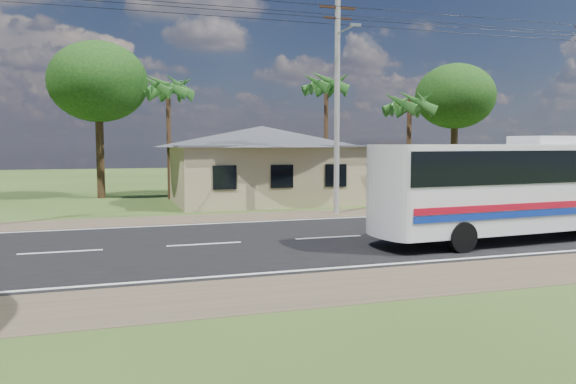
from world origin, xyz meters
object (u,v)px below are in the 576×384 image
Objects in this scene: waiting_shed at (485,155)px; person at (401,193)px; coach_bus at (532,181)px; motorcycle at (416,200)px.

person is (-6.28, -1.61, -1.88)m from waiting_shed.
person is (-0.04, 9.31, -1.24)m from coach_bus.
coach_bus is at bearing -119.77° from waiting_shed.
motorcycle is (-5.17, -1.23, -2.32)m from waiting_shed.
motorcycle is at bearing 79.66° from coach_bus.
waiting_shed is at bearing -64.83° from motorcycle.
waiting_shed is at bearing 173.94° from person.
coach_bus is 7.74× the size of motorcycle.
person is at bearing 120.38° from motorcycle.
motorcycle is at bearing 178.21° from person.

